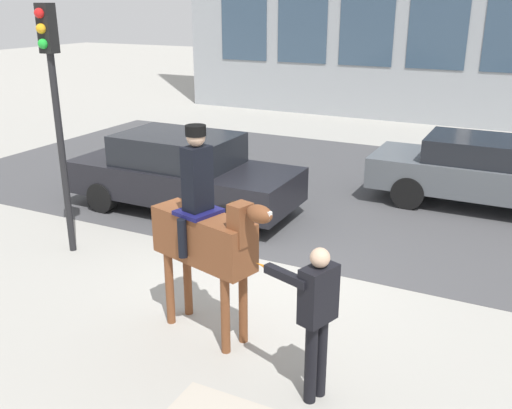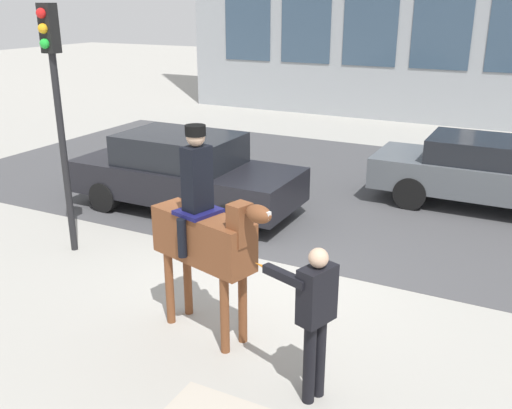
# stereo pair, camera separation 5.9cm
# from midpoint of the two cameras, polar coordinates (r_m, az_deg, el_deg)

# --- Properties ---
(ground_plane) EXTENTS (80.00, 80.00, 0.00)m
(ground_plane) POSITION_cam_midpoint_polar(r_m,az_deg,el_deg) (8.83, 1.45, -7.17)
(ground_plane) COLOR #9E9B93
(road_surface) EXTENTS (18.91, 8.50, 0.01)m
(road_surface) POSITION_cam_midpoint_polar(r_m,az_deg,el_deg) (12.97, 10.59, 1.42)
(road_surface) COLOR #444447
(road_surface) RESTS_ON ground_plane
(mounted_horse_lead) EXTENTS (1.82, 0.79, 2.66)m
(mounted_horse_lead) POSITION_cam_midpoint_polar(r_m,az_deg,el_deg) (6.85, -4.90, -2.80)
(mounted_horse_lead) COLOR brown
(mounted_horse_lead) RESTS_ON ground_plane
(pedestrian_bystander) EXTENTS (0.91, 0.45, 1.74)m
(pedestrian_bystander) POSITION_cam_midpoint_polar(r_m,az_deg,el_deg) (5.87, 6.17, -10.70)
(pedestrian_bystander) COLOR black
(pedestrian_bystander) RESTS_ON ground_plane
(street_car_near_lane) EXTENTS (4.59, 1.87, 1.55)m
(street_car_near_lane) POSITION_cam_midpoint_polar(r_m,az_deg,el_deg) (11.42, -7.03, 3.23)
(street_car_near_lane) COLOR black
(street_car_near_lane) RESTS_ON ground_plane
(street_car_far_lane) EXTENTS (4.77, 1.80, 1.42)m
(street_car_far_lane) POSITION_cam_midpoint_polar(r_m,az_deg,el_deg) (12.39, 22.82, 2.98)
(street_car_far_lane) COLOR #51565B
(street_car_far_lane) RESTS_ON ground_plane
(traffic_light) EXTENTS (0.24, 0.29, 3.97)m
(traffic_light) POSITION_cam_midpoint_polar(r_m,az_deg,el_deg) (9.49, -19.22, 10.57)
(traffic_light) COLOR black
(traffic_light) RESTS_ON ground_plane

